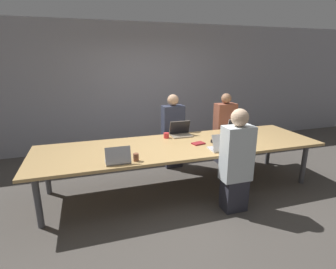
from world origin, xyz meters
TOP-DOWN VIEW (x-y plane):
  - ground_plane at (0.00, 0.00)m, footprint 24.00×24.00m
  - curtain_wall at (0.00, 2.35)m, footprint 12.00×0.06m
  - conference_table at (0.00, 0.00)m, footprint 4.39×1.25m
  - laptop_near_midright at (0.47, -0.42)m, footprint 0.34×0.25m
  - person_near_midright at (0.49, -0.80)m, footprint 0.40×0.24m
  - cup_near_midright at (0.76, -0.41)m, footprint 0.08×0.08m
  - laptop_far_right at (1.25, 0.44)m, footprint 0.31×0.22m
  - person_far_right at (1.23, 0.82)m, footprint 0.40×0.24m
  - laptop_near_left at (-1.03, -0.47)m, footprint 0.32×0.23m
  - cup_near_left at (-0.80, -0.46)m, footprint 0.07×0.07m
  - laptop_far_center at (0.16, 0.46)m, footprint 0.36×0.25m
  - person_far_center at (0.17, 0.91)m, footprint 0.40×0.24m
  - cup_far_center at (-0.11, 0.40)m, footprint 0.09×0.09m
  - stapler at (0.53, -0.11)m, footprint 0.09×0.16m
  - notebook at (0.27, -0.06)m, footprint 0.21×0.17m

SIDE VIEW (x-z plane):
  - ground_plane at x=0.00m, z-range 0.00..0.00m
  - person_far_right at x=1.23m, z-range -0.02..1.37m
  - person_far_center at x=0.17m, z-range -0.02..1.38m
  - conference_table at x=0.00m, z-range 0.32..1.07m
  - person_near_midright at x=0.49m, z-range -0.01..1.41m
  - notebook at x=0.27m, z-range 0.74..0.76m
  - stapler at x=0.53m, z-range 0.74..0.79m
  - cup_near_midright at x=0.76m, z-range 0.74..0.83m
  - cup_far_center at x=-0.11m, z-range 0.74..0.83m
  - cup_near_left at x=-0.80m, z-range 0.74..0.85m
  - laptop_far_right at x=1.25m, z-range 0.70..0.92m
  - laptop_near_left at x=-1.03m, z-range 0.70..0.92m
  - laptop_near_midright at x=0.47m, z-range 0.69..0.94m
  - laptop_far_center at x=0.16m, z-range 0.69..0.94m
  - curtain_wall at x=0.00m, z-range 0.00..2.80m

